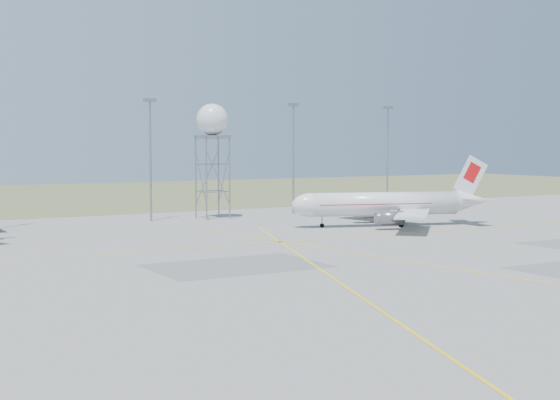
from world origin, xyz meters
TOP-DOWN VIEW (x-y plane):
  - ground at (0.00, 0.00)m, footprint 400.00×400.00m
  - grass_strip at (0.00, 140.00)m, footprint 400.00×120.00m
  - mast_b at (-10.00, 66.00)m, footprint 2.20×0.50m
  - mast_c at (18.00, 66.00)m, footprint 2.20×0.50m
  - mast_d at (40.00, 66.00)m, footprint 2.20×0.50m
  - taxi_sign_near at (55.60, 72.00)m, footprint 1.60×0.17m
  - taxi_sign_far at (62.60, 72.00)m, footprint 1.60×0.17m
  - airliner_main at (19.24, 39.49)m, footprint 32.09×30.36m
  - radar_tower at (0.94, 64.94)m, footprint 5.49×5.49m

SIDE VIEW (x-z plane):
  - ground at x=0.00m, z-range 0.00..0.00m
  - grass_strip at x=0.00m, z-range 0.00..0.03m
  - taxi_sign_near at x=55.60m, z-range 0.29..1.49m
  - taxi_sign_far at x=62.60m, z-range 0.29..1.49m
  - airliner_main at x=19.24m, z-range -2.15..8.97m
  - radar_tower at x=0.94m, z-range 1.21..21.09m
  - mast_b at x=-10.00m, z-range 1.82..22.32m
  - mast_c at x=18.00m, z-range 1.82..22.32m
  - mast_d at x=40.00m, z-range 1.82..22.32m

